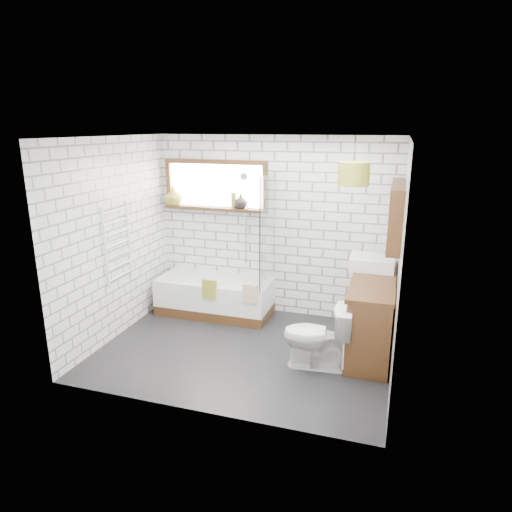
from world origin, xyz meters
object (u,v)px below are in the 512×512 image
(bathtub, at_px, (215,296))
(toilet, at_px, (317,336))
(pendant, at_px, (354,174))
(basin, at_px, (372,262))
(vanity, at_px, (372,314))

(bathtub, xyz_separation_m, toilet, (1.66, -1.08, 0.12))
(toilet, xyz_separation_m, pendant, (0.24, 0.64, 1.72))
(basin, bearing_deg, toilet, -115.43)
(bathtub, height_order, basin, basin)
(bathtub, xyz_separation_m, vanity, (2.21, -0.44, 0.19))
(bathtub, bearing_deg, pendant, -13.11)
(bathtub, xyz_separation_m, basin, (2.15, -0.05, 0.71))
(toilet, bearing_deg, vanity, 133.84)
(basin, height_order, toilet, basin)
(basin, distance_m, toilet, 1.29)
(bathtub, height_order, pendant, pendant)
(bathtub, bearing_deg, vanity, -11.20)
(vanity, bearing_deg, basin, 98.77)
(vanity, bearing_deg, toilet, -130.51)
(bathtub, bearing_deg, toilet, -33.13)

